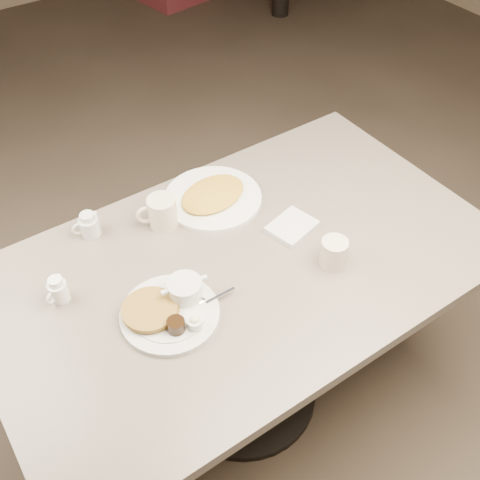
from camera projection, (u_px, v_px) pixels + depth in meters
room at (245, 54)px, 1.20m from camera, size 7.04×8.04×2.84m
diner_table at (244, 297)px, 1.78m from camera, size 1.50×0.90×0.75m
main_plate at (170, 308)px, 1.51m from camera, size 0.34×0.30×0.07m
coffee_mug_near at (334, 252)px, 1.62m from camera, size 0.11×0.09×0.09m
napkin at (292, 227)px, 1.75m from camera, size 0.16×0.14×0.02m
coffee_mug_far at (161, 212)px, 1.74m from camera, size 0.14×0.11×0.10m
creamer_left at (58, 290)px, 1.54m from camera, size 0.07×0.06×0.08m
creamer_right at (89, 225)px, 1.72m from camera, size 0.10×0.08×0.08m
hash_plate at (213, 197)px, 1.84m from camera, size 0.38×0.38×0.04m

